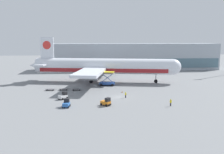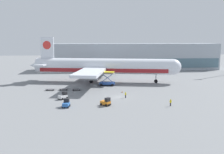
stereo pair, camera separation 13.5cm
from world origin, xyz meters
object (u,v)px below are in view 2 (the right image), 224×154
scissor_lift_loader (107,80)px  baggage_tug_foreground (106,102)px  baggage_dolly_second (64,89)px  baggage_dolly_lead (50,89)px  traffic_cone_near (122,92)px  ground_crew_near (126,94)px  baggage_dolly_third (77,89)px  baggage_tug_far (63,96)px  ground_crew_far (171,102)px  airplane_main (101,67)px  baggage_tug_mid (66,103)px

scissor_lift_loader → baggage_tug_foreground: scissor_lift_loader is taller
baggage_dolly_second → baggage_tug_foreground: bearing=-54.3°
baggage_dolly_lead → traffic_cone_near: traffic_cone_near is taller
ground_crew_near → baggage_tug_foreground: bearing=106.0°
scissor_lift_loader → baggage_dolly_second: size_ratio=1.52×
baggage_dolly_second → traffic_cone_near: bearing=-12.0°
baggage_tug_foreground → baggage_dolly_third: baggage_tug_foreground is taller
baggage_tug_far → ground_crew_far: baggage_tug_far is taller
baggage_tug_far → baggage_dolly_second: size_ratio=0.74×
baggage_tug_foreground → traffic_cone_near: (5.99, 14.71, -0.59)m
traffic_cone_near → scissor_lift_loader: bearing=105.9°
scissor_lift_loader → ground_crew_far: (13.06, -29.34, -0.85)m
baggage_dolly_lead → baggage_dolly_third: size_ratio=1.00×
ground_crew_far → airplane_main: bearing=-91.6°
baggage_tug_mid → baggage_tug_far: 8.41m
baggage_tug_far → traffic_cone_near: bearing=-25.4°
baggage_tug_foreground → baggage_dolly_third: bearing=155.1°
ground_crew_near → scissor_lift_loader: bearing=-25.7°
baggage_tug_foreground → baggage_tug_far: same height
baggage_dolly_third → baggage_dolly_lead: bearing=-179.8°
traffic_cone_near → baggage_tug_mid: bearing=-135.8°
scissor_lift_loader → traffic_cone_near: bearing=-62.4°
scissor_lift_loader → baggage_tug_foreground: size_ratio=2.07×
airplane_main → baggage_tug_mid: 37.17m
scissor_lift_loader → baggage_tug_foreground: (-2.43, -27.23, -1.02)m
ground_crew_near → ground_crew_far: (9.51, -9.76, 0.06)m
baggage_dolly_second → ground_crew_near: 22.01m
traffic_cone_near → baggage_tug_foreground: bearing=-112.2°
baggage_tug_foreground → baggage_tug_mid: (-9.57, -0.44, 0.00)m
baggage_dolly_third → traffic_cone_near: (13.96, -4.85, -0.11)m
baggage_dolly_third → traffic_cone_near: bearing=-14.6°
baggage_tug_mid → baggage_dolly_second: baggage_tug_mid is taller
ground_crew_near → ground_crew_far: 13.63m
scissor_lift_loader → baggage_tug_foreground: 27.36m
scissor_lift_loader → baggage_dolly_third: 13.02m
baggage_tug_far → baggage_dolly_third: 12.12m
baggage_dolly_lead → baggage_dolly_third: same height
baggage_dolly_second → ground_crew_near: size_ratio=2.23×
airplane_main → baggage_tug_far: 29.95m
baggage_dolly_lead → scissor_lift_loader: bearing=25.2°
baggage_tug_foreground → baggage_dolly_third: 21.13m
baggage_tug_mid → ground_crew_far: size_ratio=1.48×
baggage_tug_far → baggage_dolly_third: size_ratio=0.74×
airplane_main → traffic_cone_near: airplane_main is taller
scissor_lift_loader → baggage_dolly_third: bearing=-131.9°
airplane_main → baggage_dolly_lead: airplane_main is taller
baggage_dolly_third → baggage_tug_foreground: bearing=-63.3°
baggage_tug_foreground → ground_crew_near: bearing=94.9°
ground_crew_far → traffic_cone_near: size_ratio=3.05×
baggage_tug_far → ground_crew_far: bearing=-67.9°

